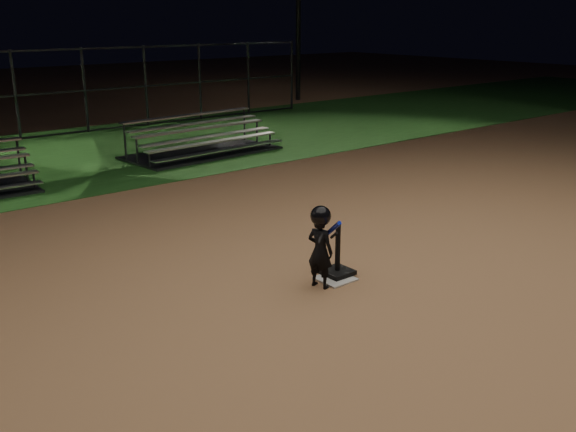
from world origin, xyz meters
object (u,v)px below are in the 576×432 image
at_px(batting_tee, 337,265).
at_px(bleacher_right, 203,146).
at_px(home_plate, 335,279).
at_px(child_batter, 320,244).

relative_size(batting_tee, bleacher_right, 0.18).
distance_m(home_plate, bleacher_right, 8.60).
bearing_deg(bleacher_right, home_plate, -114.16).
height_order(home_plate, bleacher_right, bleacher_right).
relative_size(home_plate, child_batter, 0.41).
bearing_deg(home_plate, child_batter, -172.46).
xyz_separation_m(home_plate, batting_tee, (0.11, 0.08, 0.14)).
relative_size(home_plate, batting_tee, 0.64).
bearing_deg(home_plate, batting_tee, 35.92).
bearing_deg(child_batter, batting_tee, -90.33).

